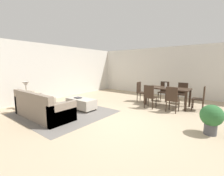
% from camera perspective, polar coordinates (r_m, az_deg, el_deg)
% --- Properties ---
extents(ground_plane, '(10.80, 10.80, 0.00)m').
position_cam_1_polar(ground_plane, '(4.64, 2.62, -12.49)').
color(ground_plane, tan).
extents(wall_back, '(9.00, 0.12, 2.70)m').
position_cam_1_polar(wall_back, '(8.91, 21.56, 5.84)').
color(wall_back, silver).
rests_on(wall_back, ground_plane).
extents(wall_left, '(0.12, 11.00, 2.70)m').
position_cam_1_polar(wall_left, '(8.08, -22.33, 5.60)').
color(wall_left, silver).
rests_on(wall_left, ground_plane).
extents(area_rug, '(3.00, 2.80, 0.01)m').
position_cam_1_polar(area_rug, '(5.68, -17.70, -8.90)').
color(area_rug, slate).
rests_on(area_rug, ground_plane).
extents(couch, '(2.23, 0.89, 0.86)m').
position_cam_1_polar(couch, '(5.38, -25.07, -7.03)').
color(couch, gray).
rests_on(couch, ground_plane).
extents(ottoman_table, '(1.18, 0.56, 0.42)m').
position_cam_1_polar(ottoman_table, '(5.89, -11.66, -5.67)').
color(ottoman_table, '#B7AD9E').
rests_on(ottoman_table, ground_plane).
extents(side_table, '(0.40, 0.40, 0.54)m').
position_cam_1_polar(side_table, '(6.66, -29.72, -3.31)').
color(side_table, brown).
rests_on(side_table, ground_plane).
extents(table_lamp, '(0.26, 0.26, 0.53)m').
position_cam_1_polar(table_lamp, '(6.59, -30.05, 1.15)').
color(table_lamp, brown).
rests_on(table_lamp, side_table).
extents(dining_table, '(1.70, 0.87, 0.76)m').
position_cam_1_polar(dining_table, '(6.62, 20.42, -0.71)').
color(dining_table, '#332319').
rests_on(dining_table, ground_plane).
extents(dining_chair_near_left, '(0.41, 0.41, 0.92)m').
position_cam_1_polar(dining_chair_near_left, '(6.03, 14.15, -2.71)').
color(dining_chair_near_left, '#332319').
rests_on(dining_chair_near_left, ground_plane).
extents(dining_chair_near_right, '(0.41, 0.41, 0.92)m').
position_cam_1_polar(dining_chair_near_right, '(5.76, 21.97, -3.57)').
color(dining_chair_near_right, '#332319').
rests_on(dining_chair_near_right, ground_plane).
extents(dining_chair_far_left, '(0.40, 0.40, 0.92)m').
position_cam_1_polar(dining_chair_far_left, '(7.52, 19.18, -0.76)').
color(dining_chair_far_left, '#332319').
rests_on(dining_chair_far_left, ground_plane).
extents(dining_chair_far_right, '(0.41, 0.41, 0.92)m').
position_cam_1_polar(dining_chair_far_right, '(7.30, 25.20, -1.36)').
color(dining_chair_far_right, '#332319').
rests_on(dining_chair_far_right, ground_plane).
extents(dining_chair_head_east, '(0.42, 0.42, 0.92)m').
position_cam_1_polar(dining_chair_head_east, '(6.44, 30.77, -2.94)').
color(dining_chair_head_east, '#332319').
rests_on(dining_chair_head_east, ground_plane).
extents(dining_chair_head_west, '(0.42, 0.42, 0.92)m').
position_cam_1_polar(dining_chair_head_west, '(7.09, 10.85, -0.98)').
color(dining_chair_head_west, '#332319').
rests_on(dining_chair_head_west, ground_plane).
extents(vase_centerpiece, '(0.09, 0.09, 0.21)m').
position_cam_1_polar(vase_centerpiece, '(6.65, 19.80, 1.06)').
color(vase_centerpiece, silver).
rests_on(vase_centerpiece, dining_table).
extents(book_on_ottoman, '(0.26, 0.20, 0.03)m').
position_cam_1_polar(book_on_ottoman, '(5.94, -12.82, -3.64)').
color(book_on_ottoman, '#333338').
rests_on(book_on_ottoman, ottoman_table).
extents(potted_plant, '(0.51, 0.51, 0.74)m').
position_cam_1_polar(potted_plant, '(4.37, 33.69, -9.24)').
color(potted_plant, '#4C4C51').
rests_on(potted_plant, ground_plane).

